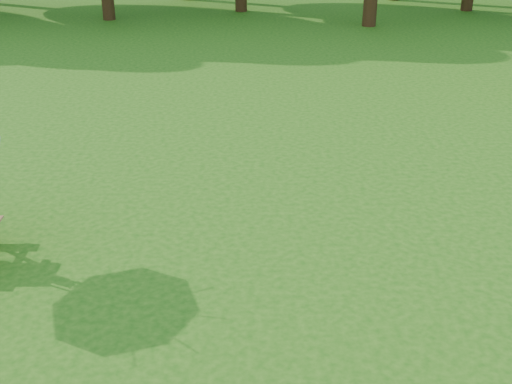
{
  "coord_description": "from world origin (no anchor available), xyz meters",
  "views": [
    {
      "loc": [
        3.31,
        -6.61,
        5.17
      ],
      "look_at": [
        3.35,
        1.94,
        1.1
      ],
      "focal_mm": 45.0,
      "sensor_mm": 36.0,
      "label": 1
    }
  ],
  "objects": []
}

